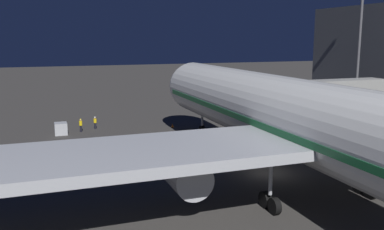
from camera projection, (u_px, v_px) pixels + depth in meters
The scene contains 9 objects.
ground_plane at pixel (267, 172), 38.18m from camera, with size 320.00×320.00×0.00m, color #383533.
airliner_at_gate at pixel (334, 131), 29.05m from camera, with size 56.57×64.41×20.06m.
jet_bridge at pixel (305, 92), 49.30m from camera, with size 18.89×3.40×7.33m.
apron_floodlight_mast at pixel (359, 42), 61.48m from camera, with size 2.90×0.50×19.94m.
baggage_container_near_belt at pixel (61, 129), 53.10m from camera, with size 1.53×1.67×1.51m, color #B7BABF.
ground_crew_near_nose_gear at pixel (95, 122), 56.31m from camera, with size 0.40×0.40×1.70m.
ground_crew_under_port_wing at pixel (81, 125), 54.50m from camera, with size 0.40×0.40×1.76m.
traffic_cone_nose_port at pixel (202, 123), 58.87m from camera, with size 0.36×0.36×0.55m, color orange.
traffic_cone_nose_starboard at pixel (172, 125), 57.39m from camera, with size 0.36×0.36×0.55m, color orange.
Camera 1 is at (18.95, 32.07, 12.01)m, focal length 39.29 mm.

